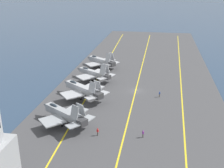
{
  "coord_description": "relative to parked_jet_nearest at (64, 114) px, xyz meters",
  "views": [
    {
      "loc": [
        -81.23,
        -6.71,
        33.07
      ],
      "look_at": [
        -2.0,
        7.15,
        2.9
      ],
      "focal_mm": 45.0,
      "sensor_mm": 36.0,
      "label": 1
    }
  ],
  "objects": [
    {
      "name": "carrier_deck",
      "position": [
        24.33,
        -14.91,
        -2.97
      ],
      "size": [
        208.67,
        50.93,
        0.4
      ],
      "primitive_type": "cube",
      "color": "#424244",
      "rests_on": "ground"
    },
    {
      "name": "crew_red_vest",
      "position": [
        -3.8,
        -9.09,
        -1.78
      ],
      "size": [
        0.41,
        0.46,
        1.8
      ],
      "color": "#4C473D",
      "rests_on": "carrier_deck"
    },
    {
      "name": "deck_stripe_foul_line",
      "position": [
        24.33,
        -28.91,
        -2.77
      ],
      "size": [
        187.72,
        6.23,
        0.01
      ],
      "primitive_type": "cube",
      "rotation": [
        0.0,
        0.0,
        -0.03
      ],
      "color": "yellow",
      "rests_on": "carrier_deck"
    },
    {
      "name": "parked_jet_second",
      "position": [
        15.97,
        -0.04,
        0.06
      ],
      "size": [
        14.03,
        16.09,
        6.63
      ],
      "color": "#A8AAAF",
      "rests_on": "carrier_deck"
    },
    {
      "name": "parked_jet_nearest",
      "position": [
        0.0,
        0.0,
        0.0
      ],
      "size": [
        12.87,
        15.17,
        6.67
      ],
      "color": "#93999E",
      "rests_on": "carrier_deck"
    },
    {
      "name": "parked_jet_fourth",
      "position": [
        47.05,
        1.14,
        -0.23
      ],
      "size": [
        13.32,
        14.75,
        6.54
      ],
      "color": "#A8AAAF",
      "rests_on": "carrier_deck"
    },
    {
      "name": "deck_stripe_edge_line",
      "position": [
        24.33,
        -0.9,
        -2.77
      ],
      "size": [
        187.72,
        6.22,
        0.01
      ],
      "primitive_type": "cube",
      "rotation": [
        0.0,
        0.0,
        0.03
      ],
      "color": "yellow",
      "rests_on": "carrier_deck"
    },
    {
      "name": "parked_jet_third",
      "position": [
        31.59,
        0.27,
        -0.17
      ],
      "size": [
        12.95,
        15.17,
        6.7
      ],
      "color": "#A8AAAF",
      "rests_on": "carrier_deck"
    },
    {
      "name": "ground_plane",
      "position": [
        24.33,
        -14.91,
        -3.17
      ],
      "size": [
        2000.0,
        2000.0,
        0.0
      ],
      "primitive_type": "plane",
      "color": "navy"
    },
    {
      "name": "crew_blue_vest",
      "position": [
        20.54,
        -22.28,
        -1.8
      ],
      "size": [
        0.27,
        0.39,
        1.77
      ],
      "color": "#4C473D",
      "rests_on": "carrier_deck"
    },
    {
      "name": "crew_purple_vest",
      "position": [
        -2.88,
        -19.07,
        -1.8
      ],
      "size": [
        0.46,
        0.43,
        1.76
      ],
      "color": "#4C473D",
      "rests_on": "carrier_deck"
    },
    {
      "name": "deck_stripe_centerline",
      "position": [
        24.33,
        -14.91,
        -2.77
      ],
      "size": [
        187.8,
        0.36,
        0.01
      ],
      "primitive_type": "cube",
      "color": "yellow",
      "rests_on": "carrier_deck"
    }
  ]
}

